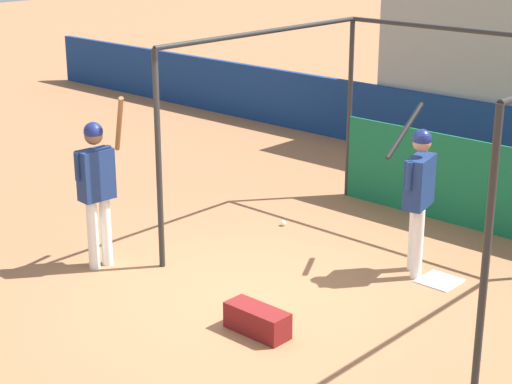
# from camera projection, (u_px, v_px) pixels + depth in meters

# --- Properties ---
(ground_plane) EXTENTS (60.00, 60.00, 0.00)m
(ground_plane) POSITION_uv_depth(u_px,v_px,m) (249.00, 295.00, 9.55)
(ground_plane) COLOR #9E6642
(outfield_wall) EXTENTS (24.00, 0.12, 1.11)m
(outfield_wall) POSITION_uv_depth(u_px,v_px,m) (512.00, 142.00, 13.72)
(outfield_wall) COLOR navy
(outfield_wall) RESTS_ON ground
(batting_cage) EXTENTS (4.26, 3.77, 2.66)m
(batting_cage) POSITION_uv_depth(u_px,v_px,m) (454.00, 157.00, 10.79)
(batting_cage) COLOR #282828
(batting_cage) RESTS_ON ground
(home_plate) EXTENTS (0.44, 0.44, 0.02)m
(home_plate) POSITION_uv_depth(u_px,v_px,m) (440.00, 281.00, 9.90)
(home_plate) COLOR white
(home_plate) RESTS_ON ground
(player_batter) EXTENTS (0.58, 0.89, 1.92)m
(player_batter) POSITION_uv_depth(u_px,v_px,m) (419.00, 187.00, 9.80)
(player_batter) COLOR white
(player_batter) RESTS_ON ground
(player_waiting) EXTENTS (0.51, 0.76, 2.08)m
(player_waiting) POSITION_uv_depth(u_px,v_px,m) (97.00, 180.00, 10.00)
(player_waiting) COLOR white
(player_waiting) RESTS_ON ground
(equipment_bag) EXTENTS (0.70, 0.28, 0.28)m
(equipment_bag) POSITION_uv_depth(u_px,v_px,m) (257.00, 320.00, 8.66)
(equipment_bag) COLOR maroon
(equipment_bag) RESTS_ON ground
(baseball) EXTENTS (0.07, 0.07, 0.07)m
(baseball) POSITION_uv_depth(u_px,v_px,m) (283.00, 223.00, 11.64)
(baseball) COLOR white
(baseball) RESTS_ON ground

